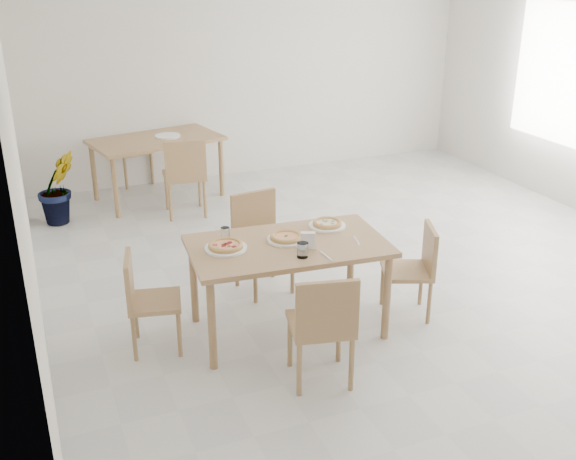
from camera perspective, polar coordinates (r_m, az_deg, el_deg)
name	(u,v)px	position (r m, az deg, el deg)	size (l,w,h in m)	color
main_table	(288,253)	(5.16, 0.00, -2.00)	(1.56, 0.97, 0.75)	#A77B55
chair_south	(323,322)	(4.58, 2.99, -7.80)	(0.50, 0.50, 0.85)	#AA8355
chair_north	(260,234)	(5.94, -2.43, -0.37)	(0.48, 0.48, 0.87)	#AA8355
chair_west	(144,296)	(5.13, -12.06, -5.46)	(0.45, 0.45, 0.77)	#AA8355
chair_east	(416,265)	(5.58, 10.81, -2.90)	(0.50, 0.50, 0.78)	#AA8355
plate_margherita	(286,239)	(5.18, -0.16, -0.81)	(0.29, 0.29, 0.02)	white
plate_mushroom	(327,226)	(5.45, 3.33, 0.36)	(0.30, 0.30, 0.02)	white
plate_pepperoni	(226,248)	(5.05, -5.29, -1.54)	(0.32, 0.32, 0.02)	white
pizza_margherita	(286,237)	(5.17, -0.16, -0.58)	(0.33, 0.33, 0.03)	#EEB970
pizza_mushroom	(327,223)	(5.44, 3.34, 0.59)	(0.26, 0.26, 0.03)	#EEB970
pizza_pepperoni	(226,245)	(5.04, -5.29, -1.29)	(0.33, 0.33, 0.03)	#EEB970
tumbler_a	(303,250)	(4.88, 1.25, -1.70)	(0.08, 0.08, 0.11)	white
tumbler_b	(225,233)	(5.22, -5.34, -0.27)	(0.07, 0.07, 0.09)	white
napkin_holder	(308,241)	(5.01, 1.70, -0.95)	(0.13, 0.10, 0.13)	silver
fork_a	(326,256)	(4.92, 3.24, -2.21)	(0.02, 0.19, 0.01)	silver
fork_b	(357,241)	(5.20, 5.83, -0.91)	(0.02, 0.18, 0.01)	silver
second_table	(156,145)	(8.30, -11.09, 7.07)	(1.64, 1.15, 0.75)	#AA8355
chair_back_s	(185,172)	(7.66, -8.72, 4.89)	(0.50, 0.50, 0.92)	#AA8355
chair_back_n	(128,144)	(9.04, -13.41, 7.06)	(0.53, 0.53, 0.87)	#AA8355
plate_empty	(168,136)	(8.33, -10.15, 7.86)	(0.31, 0.31, 0.02)	white
potted_plant	(58,187)	(7.85, -18.90, 3.43)	(0.45, 0.36, 0.82)	#217027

